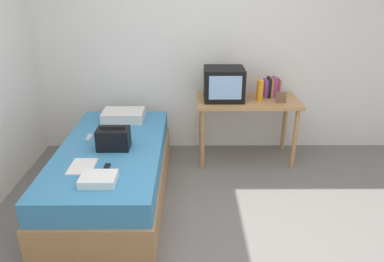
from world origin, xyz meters
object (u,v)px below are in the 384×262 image
(folded_towel, at_px, (98,179))
(picture_frame, at_px, (281,97))
(bed, at_px, (113,172))
(magazine, at_px, (82,166))
(tv, at_px, (224,84))
(water_bottle, at_px, (260,91))
(pillow, at_px, (123,116))
(remote_dark, at_px, (106,169))
(handbag, at_px, (113,139))
(desk, at_px, (247,107))
(remote_silver, at_px, (89,138))
(book_row, at_px, (272,87))

(folded_towel, bearing_deg, picture_frame, 37.69)
(bed, relative_size, magazine, 6.90)
(tv, bearing_deg, water_bottle, -7.43)
(pillow, bearing_deg, water_bottle, 1.89)
(bed, height_order, water_bottle, water_bottle)
(water_bottle, bearing_deg, tv, 172.57)
(water_bottle, bearing_deg, picture_frame, -19.49)
(folded_towel, bearing_deg, remote_dark, 86.13)
(bed, xyz_separation_m, tv, (1.14, 0.80, 0.67))
(water_bottle, relative_size, handbag, 0.79)
(desk, xyz_separation_m, remote_dark, (-1.36, -1.26, -0.10))
(magazine, bearing_deg, tv, 42.59)
(desk, bearing_deg, pillow, -175.51)
(bed, height_order, remote_silver, remote_silver)
(handbag, bearing_deg, picture_frame, 22.27)
(tv, distance_m, remote_silver, 1.57)
(folded_towel, bearing_deg, tv, 53.05)
(book_row, relative_size, pillow, 0.50)
(tv, height_order, water_bottle, tv)
(picture_frame, xyz_separation_m, remote_dark, (-1.71, -1.12, -0.26))
(desk, bearing_deg, bed, -150.51)
(water_bottle, bearing_deg, desk, 153.75)
(remote_dark, bearing_deg, bed, 97.20)
(picture_frame, height_order, folded_towel, picture_frame)
(bed, xyz_separation_m, handbag, (0.04, -0.04, 0.38))
(bed, distance_m, water_bottle, 1.82)
(tv, xyz_separation_m, folded_towel, (-1.10, -1.46, -0.36))
(desk, distance_m, magazine, 1.99)
(bed, xyz_separation_m, desk, (1.42, 0.80, 0.39))
(water_bottle, height_order, pillow, water_bottle)
(picture_frame, relative_size, folded_towel, 0.45)
(handbag, distance_m, magazine, 0.43)
(picture_frame, distance_m, handbag, 1.87)
(bed, height_order, pillow, pillow)
(tv, relative_size, remote_silver, 3.06)
(handbag, bearing_deg, bed, 139.19)
(tv, relative_size, handbag, 1.47)
(picture_frame, height_order, remote_dark, picture_frame)
(book_row, height_order, remote_silver, book_row)
(water_bottle, xyz_separation_m, picture_frame, (0.22, -0.08, -0.06))
(water_bottle, distance_m, folded_towel, 2.08)
(picture_frame, bearing_deg, water_bottle, 160.51)
(handbag, bearing_deg, tv, 37.27)
(tv, xyz_separation_m, pillow, (-1.13, -0.10, -0.34))
(desk, height_order, magazine, desk)
(tv, height_order, handbag, tv)
(magazine, distance_m, remote_silver, 0.59)
(handbag, relative_size, folded_towel, 1.07)
(remote_dark, bearing_deg, tv, 49.08)
(desk, height_order, pillow, desk)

